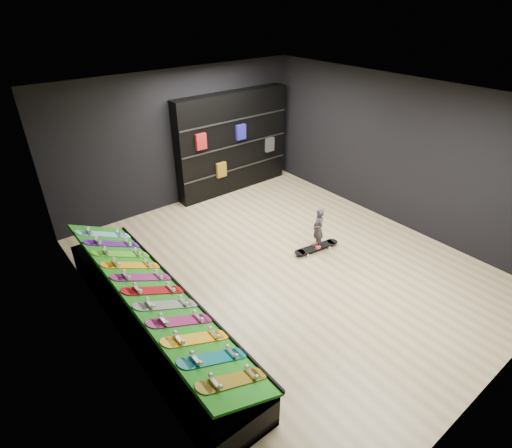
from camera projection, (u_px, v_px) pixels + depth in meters
floor at (284, 267)px, 7.28m from camera, size 6.00×7.00×0.01m
ceiling at (292, 99)px, 5.76m from camera, size 6.00×7.00×0.01m
wall_back at (182, 139)px, 8.89m from camera, size 6.00×0.02×3.00m
wall_left at (107, 259)px, 4.91m from camera, size 0.02×7.00×3.00m
wall_right at (396, 153)px, 8.13m from camera, size 0.02×7.00×3.00m
display_rack at (154, 318)px, 5.79m from camera, size 0.90×4.50×0.50m
turf_ramp at (153, 292)px, 5.58m from camera, size 0.92×4.50×0.46m
back_shelving at (232, 143)px, 9.59m from camera, size 2.98×0.35×2.39m
floor_skateboard at (316, 248)px, 7.72m from camera, size 1.00×0.38×0.09m
child at (317, 236)px, 7.58m from camera, size 0.20×0.22×0.49m
display_board_0 at (233, 380)px, 4.29m from camera, size 0.93×0.22×0.50m
display_board_1 at (213, 358)px, 4.55m from camera, size 0.93×0.22×0.50m
display_board_2 at (196, 339)px, 4.80m from camera, size 0.93×0.22×0.50m
display_board_3 at (181, 321)px, 5.06m from camera, size 0.93×0.22×0.50m
display_board_4 at (166, 305)px, 5.32m from camera, size 0.93×0.22×0.50m
display_board_5 at (154, 290)px, 5.57m from camera, size 0.93×0.22×0.50m
display_board_6 at (142, 277)px, 5.83m from camera, size 0.93×0.22×0.50m
display_board_7 at (131, 265)px, 6.09m from camera, size 0.93×0.22×0.50m
display_board_8 at (122, 254)px, 6.34m from camera, size 0.93×0.22×0.50m
display_board_9 at (113, 244)px, 6.60m from camera, size 0.93×0.22×0.50m
display_board_10 at (104, 234)px, 6.86m from camera, size 0.93×0.22×0.50m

